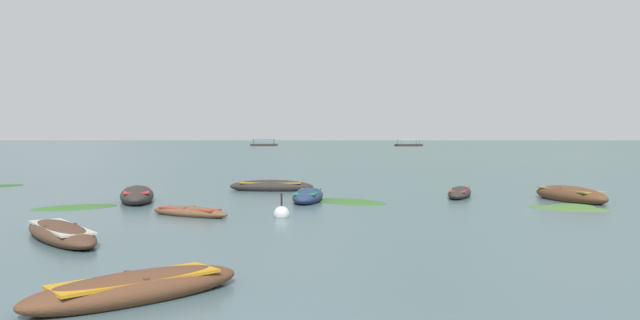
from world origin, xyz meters
name	(u,v)px	position (x,y,z in m)	size (l,w,h in m)	color
ground_plane	(369,140)	(0.00, 1500.00, 0.00)	(6000.00, 6000.00, 0.00)	#476066
mountain_1	(239,86)	(-537.26, 2466.08, 221.29)	(1442.07, 1442.07, 442.58)	#4C5B56
mountain_2	(437,51)	(229.57, 2112.78, 303.60)	(1756.22, 1756.22, 607.20)	#56665B
rowboat_0	(308,196)	(-1.08, 18.85, 0.20)	(1.19, 3.91, 0.63)	navy
rowboat_1	(61,233)	(-6.22, 9.01, 0.16)	(3.84, 4.08, 0.51)	#4C3323
rowboat_2	(460,193)	(5.25, 21.20, 0.16)	(1.76, 3.89, 0.52)	#2D2826
rowboat_3	(190,212)	(-4.41, 13.79, 0.12)	(3.08, 1.95, 0.39)	brown
rowboat_4	(570,195)	(9.41, 19.73, 0.23)	(2.64, 4.30, 0.75)	brown
rowboat_6	(137,195)	(-7.88, 18.17, 0.23)	(2.76, 4.69, 0.75)	#2D2826
rowboat_7	(271,186)	(-3.32, 23.45, 0.20)	(4.05, 1.17, 0.65)	#2D2826
rowboat_8	(137,288)	(-2.22, 3.76, 0.17)	(3.25, 3.33, 0.53)	brown
ferry_0	(264,145)	(-35.09, 202.20, 0.45)	(9.62, 5.20, 2.54)	#2D2826
ferry_1	(409,145)	(14.24, 199.40, 0.45)	(9.42, 6.28, 2.54)	#2D2826
mooring_buoy	(282,214)	(-1.41, 13.72, 0.11)	(0.50, 0.50, 0.91)	silver
weed_patch_1	(350,202)	(0.63, 18.55, 0.00)	(3.29, 2.01, 0.14)	#38662D
weed_patch_2	(569,209)	(8.46, 16.90, 0.00)	(2.77, 1.58, 0.14)	#477033
weed_patch_4	(1,186)	(-17.92, 25.01, 0.00)	(2.43, 1.41, 0.14)	#2D5628
weed_patch_5	(572,206)	(8.81, 17.63, 0.00)	(1.53, 1.71, 0.14)	#477033
weed_patch_6	(75,208)	(-9.24, 15.76, 0.00)	(3.00, 1.77, 0.14)	#38662D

